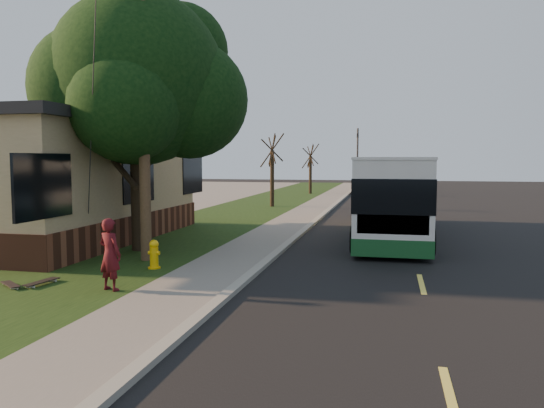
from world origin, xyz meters
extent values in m
plane|color=black|center=(0.00, 0.00, 0.00)|extent=(120.00, 120.00, 0.00)
cube|color=black|center=(4.00, 10.00, 0.01)|extent=(8.00, 80.00, 0.01)
cube|color=gray|center=(0.00, 10.00, 0.06)|extent=(0.25, 80.00, 0.12)
cube|color=slate|center=(-1.00, 10.00, 0.04)|extent=(2.00, 80.00, 0.08)
cube|color=black|center=(-4.50, 10.00, 0.04)|extent=(5.00, 80.00, 0.07)
cube|color=slate|center=(-14.50, 10.00, 0.02)|extent=(15.00, 80.00, 0.04)
cylinder|color=yellow|center=(-2.60, 0.00, 0.35)|extent=(0.22, 0.22, 0.55)
sphere|color=yellow|center=(-2.60, 0.00, 0.69)|extent=(0.24, 0.24, 0.24)
cylinder|color=yellow|center=(-2.60, 0.00, 0.47)|extent=(0.30, 0.10, 0.10)
cylinder|color=yellow|center=(-2.60, 0.00, 0.47)|extent=(0.10, 0.18, 0.10)
cylinder|color=yellow|center=(-2.60, 0.00, 0.09)|extent=(0.32, 0.32, 0.04)
cylinder|color=#473321|center=(-3.30, 1.00, 4.57)|extent=(0.30, 0.30, 9.00)
cylinder|color=#2D2D30|center=(-4.20, -0.10, 3.80)|extent=(2.52, 3.21, 7.60)
cylinder|color=black|center=(-4.20, 2.50, 2.07)|extent=(0.56, 0.56, 4.00)
sphere|color=black|center=(-4.20, 2.50, 5.27)|extent=(5.20, 5.20, 5.20)
sphere|color=black|center=(-2.80, 3.10, 4.67)|extent=(3.60, 3.60, 3.60)
sphere|color=black|center=(-5.40, 2.10, 4.97)|extent=(3.80, 3.80, 3.80)
sphere|color=black|center=(-3.90, 1.20, 4.37)|extent=(3.20, 3.20, 3.20)
sphere|color=black|center=(-4.80, 3.90, 5.67)|extent=(3.40, 3.40, 3.40)
sphere|color=black|center=(-3.30, 3.70, 6.27)|extent=(3.00, 3.00, 3.00)
cylinder|color=black|center=(-3.50, 18.00, 1.72)|extent=(0.24, 0.24, 3.30)
cylinder|color=black|center=(-3.50, 18.00, 3.37)|extent=(1.38, 0.57, 2.01)
cylinder|color=black|center=(-3.50, 18.00, 3.37)|extent=(0.74, 1.21, 1.58)
cylinder|color=black|center=(-3.50, 18.00, 3.37)|extent=(0.65, 1.05, 1.95)
cylinder|color=black|center=(-3.50, 18.00, 3.37)|extent=(1.28, 0.53, 1.33)
cylinder|color=black|center=(-3.50, 18.00, 3.37)|extent=(0.75, 1.21, 1.70)
cylinder|color=black|center=(-3.00, 30.00, 1.58)|extent=(0.24, 0.24, 3.03)
cylinder|color=black|center=(-3.00, 30.00, 3.10)|extent=(1.38, 0.57, 2.01)
cylinder|color=black|center=(-3.00, 30.00, 3.10)|extent=(0.74, 1.21, 1.58)
cylinder|color=black|center=(-3.00, 30.00, 3.10)|extent=(0.65, 1.05, 1.95)
cylinder|color=black|center=(-3.00, 30.00, 3.10)|extent=(1.28, 0.53, 1.33)
cylinder|color=black|center=(-3.00, 30.00, 3.10)|extent=(0.75, 1.21, 1.70)
cylinder|color=#2D2D30|center=(0.50, 34.00, 2.75)|extent=(0.16, 0.16, 5.50)
imported|color=black|center=(0.50, 34.00, 4.50)|extent=(0.18, 0.22, 1.10)
cube|color=silver|center=(3.35, 7.70, 1.65)|extent=(2.23, 10.71, 2.41)
cube|color=#164E23|center=(3.35, 7.70, 0.40)|extent=(2.25, 10.73, 0.49)
cube|color=black|center=(3.35, 7.70, 1.83)|extent=(2.27, 10.75, 0.98)
cube|color=black|center=(3.35, 2.38, 1.52)|extent=(1.93, 0.06, 1.43)
cube|color=yellow|center=(3.35, 2.39, 2.72)|extent=(1.43, 0.06, 0.31)
cube|color=#FFF2CC|center=(2.68, 2.37, 0.49)|extent=(0.22, 0.04, 0.13)
cube|color=#FFF2CC|center=(4.02, 2.37, 0.49)|extent=(0.22, 0.04, 0.13)
cube|color=silver|center=(3.35, 7.70, 2.88)|extent=(2.28, 10.76, 0.08)
cylinder|color=black|center=(2.23, 3.78, 0.41)|extent=(0.25, 0.82, 0.82)
cylinder|color=black|center=(4.46, 3.78, 0.41)|extent=(0.25, 0.82, 0.82)
cylinder|color=black|center=(2.23, 6.81, 0.41)|extent=(0.25, 0.82, 0.82)
cylinder|color=black|center=(4.46, 6.81, 0.41)|extent=(0.25, 0.82, 0.82)
cylinder|color=black|center=(2.23, 11.63, 0.41)|extent=(0.25, 0.82, 0.82)
cylinder|color=black|center=(4.46, 11.63, 0.41)|extent=(0.25, 0.82, 0.82)
imported|color=#4B0F15|center=(-2.53, -2.30, 0.84)|extent=(0.65, 0.52, 1.55)
cube|color=black|center=(-4.28, -2.19, 0.14)|extent=(0.36, 0.92, 0.02)
cylinder|color=silver|center=(-4.33, -2.50, 0.10)|extent=(0.21, 0.09, 0.06)
cylinder|color=silver|center=(-4.23, -1.88, 0.10)|extent=(0.21, 0.09, 0.06)
cube|color=black|center=(-4.81, -2.52, 0.13)|extent=(0.76, 0.61, 0.02)
cylinder|color=silver|center=(-4.59, -2.68, 0.09)|extent=(0.14, 0.17, 0.05)
cylinder|color=silver|center=(-5.04, -2.36, 0.09)|extent=(0.14, 0.17, 0.05)
cube|color=black|center=(-9.50, 3.47, 0.69)|extent=(1.87, 1.71, 1.29)
cube|color=black|center=(-9.50, 3.47, 1.38)|extent=(1.94, 1.78, 0.09)
imported|color=black|center=(1.50, 31.98, 0.83)|extent=(2.55, 5.08, 1.66)
camera|label=1|loc=(3.24, -12.39, 2.86)|focal=35.00mm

